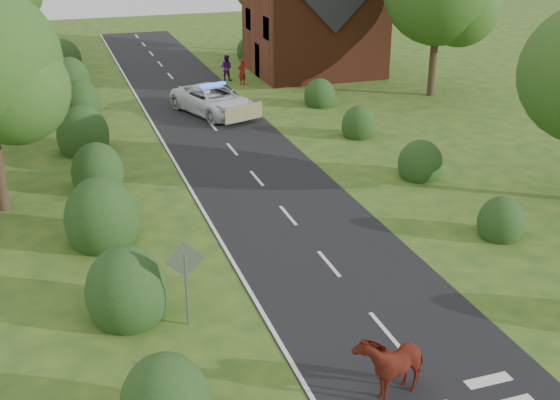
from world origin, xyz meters
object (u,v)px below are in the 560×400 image
object	(u,v)px
police_van	(213,100)
cow	(391,366)
pedestrian_red	(242,71)
road_sign	(186,272)
pedestrian_purple	(226,68)

from	to	relation	value
police_van	cow	bearing A→B (deg)	-113.87
police_van	pedestrian_red	bearing A→B (deg)	41.27
road_sign	pedestrian_purple	xyz separation A→B (m)	(8.30, 27.65, -0.82)
pedestrian_purple	road_sign	bearing A→B (deg)	111.51
pedestrian_red	cow	bearing A→B (deg)	49.56
road_sign	police_van	xyz separation A→B (m)	(5.61, 20.15, -0.87)
road_sign	cow	xyz separation A→B (m)	(3.94, -4.35, -0.95)
road_sign	police_van	bearing A→B (deg)	74.43
road_sign	pedestrian_purple	distance (m)	28.88
police_van	pedestrian_red	xyz separation A→B (m)	(3.34, 6.08, 0.06)
pedestrian_purple	pedestrian_red	bearing A→B (deg)	153.02
cow	pedestrian_purple	distance (m)	32.29
pedestrian_red	pedestrian_purple	size ratio (longest dim) A/B	1.00
road_sign	pedestrian_purple	world-z (taller)	road_sign
pedestrian_red	pedestrian_purple	distance (m)	1.56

